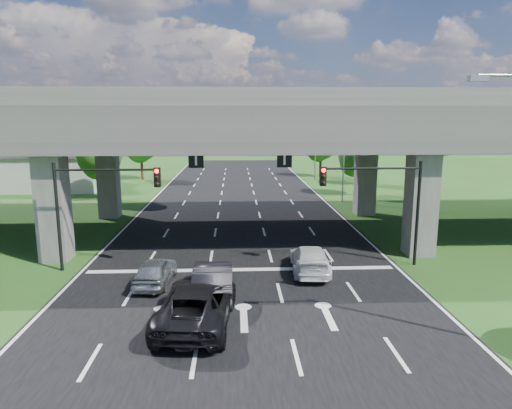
{
  "coord_description": "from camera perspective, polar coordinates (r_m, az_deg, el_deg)",
  "views": [
    {
      "loc": [
        -0.34,
        -20.78,
        8.36
      ],
      "look_at": [
        1.03,
        8.21,
        2.82
      ],
      "focal_mm": 32.0,
      "sensor_mm": 36.0,
      "label": 1
    }
  ],
  "objects": [
    {
      "name": "ground",
      "position": [
        22.4,
        -1.68,
        -11.12
      ],
      "size": [
        160.0,
        160.0,
        0.0
      ],
      "primitive_type": "plane",
      "color": "#234114",
      "rests_on": "ground"
    },
    {
      "name": "warehouse",
      "position": [
        61.73,
        -27.32,
        3.69
      ],
      "size": [
        20.0,
        10.0,
        4.0
      ],
      "primitive_type": "cube",
      "color": "#9E9E99",
      "rests_on": "ground"
    },
    {
      "name": "car_silver",
      "position": [
        23.89,
        -12.46,
        -8.13
      ],
      "size": [
        1.94,
        4.15,
        1.37
      ],
      "primitive_type": "imported",
      "rotation": [
        0.0,
        0.0,
        3.06
      ],
      "color": "#A5A9AD",
      "rests_on": "road"
    },
    {
      "name": "tree_right_mid",
      "position": [
        59.24,
        13.44,
        6.46
      ],
      "size": [
        3.91,
        3.9,
        6.76
      ],
      "color": "black",
      "rests_on": "ground"
    },
    {
      "name": "tree_right_far",
      "position": [
        66.05,
        8.18,
        7.62
      ],
      "size": [
        4.5,
        4.5,
        7.8
      ],
      "color": "black",
      "rests_on": "ground"
    },
    {
      "name": "signal_left",
      "position": [
        26.16,
        -19.3,
        1.01
      ],
      "size": [
        5.76,
        0.54,
        6.0
      ],
      "color": "black",
      "rests_on": "ground"
    },
    {
      "name": "car_white",
      "position": [
        25.3,
        6.75,
        -6.8
      ],
      "size": [
        2.32,
        5.02,
        1.42
      ],
      "primitive_type": "imported",
      "rotation": [
        0.0,
        0.0,
        3.07
      ],
      "color": "silver",
      "rests_on": "road"
    },
    {
      "name": "tree_left_mid",
      "position": [
        57.4,
        -19.64,
        6.0
      ],
      "size": [
        3.91,
        3.9,
        6.76
      ],
      "color": "black",
      "rests_on": "ground"
    },
    {
      "name": "road",
      "position": [
        31.89,
        -2.01,
        -4.37
      ],
      "size": [
        18.0,
        120.0,
        0.03
      ],
      "primitive_type": "cube",
      "color": "black",
      "rests_on": "ground"
    },
    {
      "name": "car_dark",
      "position": [
        21.83,
        -5.33,
        -9.3
      ],
      "size": [
        1.82,
        5.13,
        1.69
      ],
      "primitive_type": "imported",
      "rotation": [
        0.0,
        0.0,
        3.15
      ],
      "color": "black",
      "rests_on": "road"
    },
    {
      "name": "streetlight_far",
      "position": [
        46.05,
        10.49,
        7.5
      ],
      "size": [
        3.38,
        0.25,
        10.0
      ],
      "color": "gray",
      "rests_on": "ground"
    },
    {
      "name": "car_trailing",
      "position": [
        19.23,
        -7.4,
        -12.19
      ],
      "size": [
        3.36,
        6.34,
        1.7
      ],
      "primitive_type": "imported",
      "rotation": [
        0.0,
        0.0,
        3.05
      ],
      "color": "black",
      "rests_on": "road"
    },
    {
      "name": "tree_left_far",
      "position": [
        64.12,
        -14.18,
        7.6
      ],
      "size": [
        4.8,
        4.8,
        8.32
      ],
      "color": "black",
      "rests_on": "ground"
    },
    {
      "name": "tree_right_near",
      "position": [
        50.73,
        12.67,
        6.17
      ],
      "size": [
        4.2,
        4.2,
        7.28
      ],
      "color": "black",
      "rests_on": "ground"
    },
    {
      "name": "signal_right",
      "position": [
        26.36,
        15.37,
        1.31
      ],
      "size": [
        5.76,
        0.54,
        6.0
      ],
      "color": "black",
      "rests_on": "ground"
    },
    {
      "name": "overpass",
      "position": [
        32.78,
        -2.15,
        10.03
      ],
      "size": [
        80.0,
        15.0,
        10.0
      ],
      "color": "#383633",
      "rests_on": "ground"
    },
    {
      "name": "tree_left_near",
      "position": [
        48.85,
        -19.0,
        6.06
      ],
      "size": [
        4.5,
        4.5,
        7.8
      ],
      "color": "black",
      "rests_on": "ground"
    },
    {
      "name": "streetlight_beyond",
      "position": [
        61.72,
        7.11,
        8.39
      ],
      "size": [
        3.38,
        0.25,
        10.0
      ],
      "color": "gray",
      "rests_on": "ground"
    }
  ]
}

